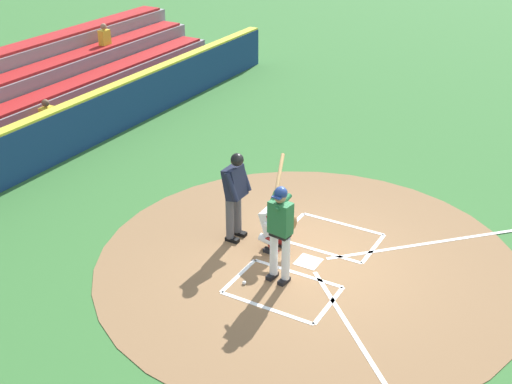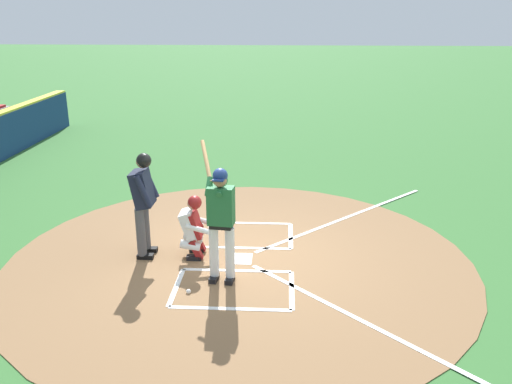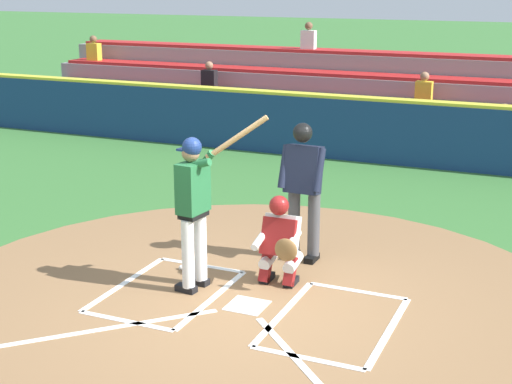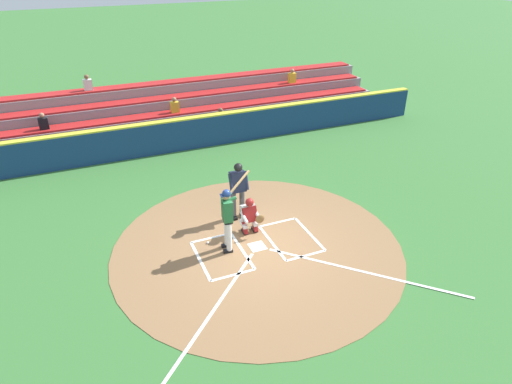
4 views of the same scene
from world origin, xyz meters
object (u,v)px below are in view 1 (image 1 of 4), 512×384
batter (280,227)px  plate_umpire (235,190)px  baseball (244,283)px  catcher (275,223)px

batter → plate_umpire: (-0.84, -1.42, -0.02)m
batter → plate_umpire: batter is taller
baseball → plate_umpire: bearing=-143.4°
catcher → plate_umpire: 0.99m
catcher → baseball: (1.32, 0.10, -0.55)m
plate_umpire → baseball: (1.30, 0.96, -1.04)m
baseball → batter: bearing=134.8°
catcher → plate_umpire: plate_umpire is taller
batter → baseball: 1.25m
batter → catcher: bearing=-147.0°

